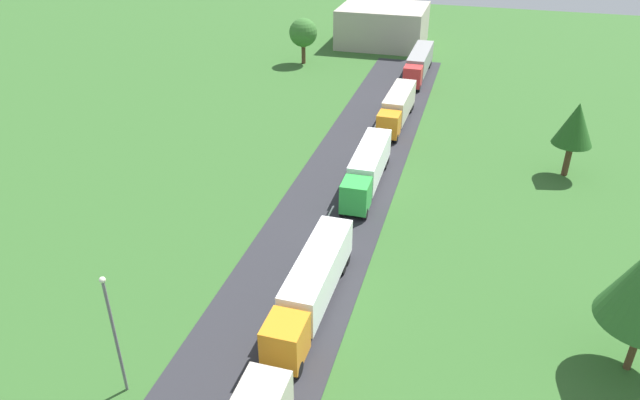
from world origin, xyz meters
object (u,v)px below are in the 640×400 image
(truck_second, at_px, (312,285))
(tree_pine, at_px, (303,33))
(truck_fourth, at_px, (397,107))
(truck_fifth, at_px, (419,63))
(truck_third, at_px, (367,168))
(distant_building, at_px, (383,26))
(lamppost_second, at_px, (114,330))
(tree_birch, at_px, (575,125))

(truck_second, bearing_deg, tree_pine, 107.81)
(truck_second, distance_m, tree_pine, 59.45)
(truck_fourth, bearing_deg, tree_pine, 131.23)
(truck_fourth, height_order, truck_fifth, truck_fourth)
(truck_third, height_order, tree_pine, tree_pine)
(truck_third, relative_size, distant_building, 0.90)
(truck_second, bearing_deg, truck_fifth, 89.80)
(lamppost_second, bearing_deg, truck_fourth, 79.31)
(tree_pine, distance_m, distant_building, 17.67)
(truck_third, relative_size, truck_fourth, 1.05)
(lamppost_second, distance_m, tree_pine, 67.36)
(truck_second, distance_m, truck_third, 18.83)
(truck_fourth, relative_size, distant_building, 0.86)
(truck_fifth, bearing_deg, tree_birch, -56.20)
(truck_second, distance_m, distant_building, 71.64)
(tree_birch, relative_size, tree_pine, 1.09)
(truck_fourth, relative_size, tree_birch, 1.61)
(tree_pine, bearing_deg, truck_fifth, -6.09)
(distant_building, bearing_deg, lamppost_second, -90.18)
(truck_fifth, relative_size, distant_building, 0.99)
(truck_second, relative_size, truck_fifth, 0.96)
(truck_third, xyz_separation_m, truck_fifth, (0.22, 35.76, 0.05))
(truck_fourth, bearing_deg, truck_third, -90.38)
(distant_building, bearing_deg, tree_birch, -58.56)
(tree_birch, bearing_deg, truck_fifth, 123.80)
(lamppost_second, relative_size, tree_pine, 1.19)
(tree_pine, bearing_deg, lamppost_second, -81.82)
(truck_fourth, distance_m, distant_building, 36.42)
(truck_fifth, xyz_separation_m, lamppost_second, (-8.77, -64.72, 2.51))
(tree_pine, bearing_deg, truck_second, -72.19)
(truck_fourth, bearing_deg, tree_birch, -25.36)
(truck_second, relative_size, tree_birch, 1.79)
(truck_third, bearing_deg, lamppost_second, -106.44)
(lamppost_second, height_order, tree_pine, lamppost_second)
(truck_second, relative_size, distant_building, 0.95)
(truck_fifth, xyz_separation_m, tree_pine, (-18.36, 1.96, 2.63))
(truck_second, xyz_separation_m, tree_pine, (-18.16, 56.55, 2.67))
(truck_fifth, relative_size, tree_birch, 1.87)
(truck_fifth, distance_m, distant_building, 18.65)
(lamppost_second, xyz_separation_m, distant_building, (0.26, 81.28, -1.41))
(truck_third, height_order, truck_fourth, truck_fourth)
(truck_third, height_order, tree_birch, tree_birch)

